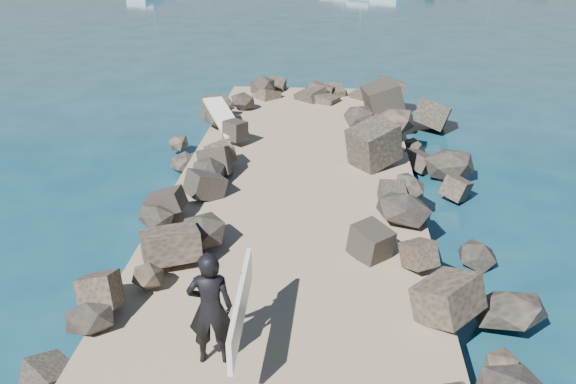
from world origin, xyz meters
name	(u,v)px	position (x,y,z in m)	size (l,w,h in m)	color
ground	(291,234)	(0.00, 0.00, 0.00)	(800.00, 800.00, 0.00)	#0F384C
jetty	(284,266)	(0.00, -2.00, 0.30)	(6.00, 26.00, 0.60)	#8C7759
riprap_left	(149,241)	(-2.90, -1.50, 0.50)	(2.60, 22.00, 1.00)	black
riprap_right	(427,251)	(2.90, -1.50, 0.50)	(2.60, 22.00, 1.00)	black
surfboard_resting	(224,121)	(-2.43, 5.22, 1.04)	(0.62, 2.47, 0.08)	white
surfer_with_board	(215,308)	(-0.75, -5.36, 1.53)	(0.86, 2.30, 1.85)	black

